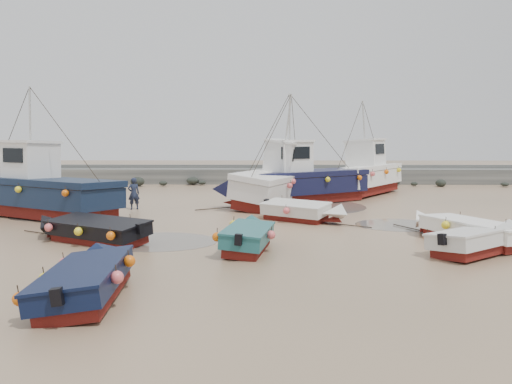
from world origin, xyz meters
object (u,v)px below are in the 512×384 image
at_px(dinghy_1, 92,274).
at_px(dinghy_4, 92,227).
at_px(dinghy_2, 249,233).
at_px(cabin_boat_0, 36,189).
at_px(cabin_boat_2, 295,180).
at_px(cabin_boat_1, 276,181).
at_px(dinghy_5, 303,209).
at_px(cabin_boat_3, 366,174).
at_px(dinghy_6, 466,227).
at_px(dinghy_3, 486,236).
at_px(person, 134,209).

xyz_separation_m(dinghy_1, dinghy_4, (-2.12, 6.21, -0.00)).
height_order(dinghy_2, cabin_boat_0, cabin_boat_0).
bearing_deg(dinghy_2, cabin_boat_2, 88.63).
bearing_deg(cabin_boat_1, dinghy_5, -54.78).
height_order(cabin_boat_1, cabin_boat_3, same).
relative_size(dinghy_1, cabin_boat_0, 0.58).
distance_m(dinghy_2, dinghy_4, 5.95).
bearing_deg(dinghy_5, dinghy_6, 85.62).
xyz_separation_m(dinghy_3, person, (-14.29, 9.61, -0.54)).
distance_m(cabin_boat_2, cabin_boat_3, 7.00).
xyz_separation_m(cabin_boat_0, person, (4.18, 2.18, -1.31)).
height_order(dinghy_2, dinghy_3, same).
xyz_separation_m(dinghy_6, person, (-14.30, 7.95, -0.54)).
bearing_deg(cabin_boat_0, cabin_boat_2, -41.78).
height_order(dinghy_3, dinghy_4, same).
height_order(dinghy_1, dinghy_2, same).
height_order(dinghy_2, dinghy_4, same).
xyz_separation_m(cabin_boat_1, cabin_boat_3, (6.18, 5.24, -0.01)).
height_order(cabin_boat_0, cabin_boat_2, same).
bearing_deg(dinghy_2, dinghy_1, -116.27).
height_order(cabin_boat_1, cabin_boat_2, same).
relative_size(dinghy_4, dinghy_6, 1.00).
relative_size(dinghy_3, cabin_boat_3, 0.59).
bearing_deg(dinghy_6, dinghy_4, 152.59).
height_order(dinghy_4, person, dinghy_4).
bearing_deg(dinghy_4, cabin_boat_2, -9.04).
distance_m(dinghy_1, dinghy_5, 12.30).
height_order(cabin_boat_3, person, cabin_boat_3).
bearing_deg(dinghy_2, cabin_boat_0, 156.27).
distance_m(dinghy_3, cabin_boat_0, 19.93).
xyz_separation_m(dinghy_2, dinghy_5, (2.32, 5.64, -0.00)).
distance_m(dinghy_4, dinghy_6, 13.80).
bearing_deg(person, dinghy_1, 73.68).
distance_m(dinghy_1, person, 14.52).
relative_size(dinghy_3, dinghy_5, 1.14).
bearing_deg(dinghy_3, cabin_boat_2, 168.74).
relative_size(dinghy_2, dinghy_5, 1.09).
distance_m(dinghy_4, person, 8.09).
bearing_deg(dinghy_6, dinghy_5, 114.23).
bearing_deg(cabin_boat_1, dinghy_2, -71.42).
distance_m(cabin_boat_0, person, 4.90).
relative_size(cabin_boat_2, person, 5.84).
relative_size(dinghy_5, cabin_boat_3, 0.52).
relative_size(dinghy_2, person, 3.03).
distance_m(dinghy_2, dinghy_6, 8.06).
distance_m(dinghy_5, cabin_boat_3, 12.19).
bearing_deg(cabin_boat_2, cabin_boat_1, 80.03).
relative_size(cabin_boat_0, cabin_boat_3, 1.13).
height_order(dinghy_1, dinghy_4, same).
xyz_separation_m(dinghy_1, cabin_boat_3, (11.16, 21.74, 0.79)).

